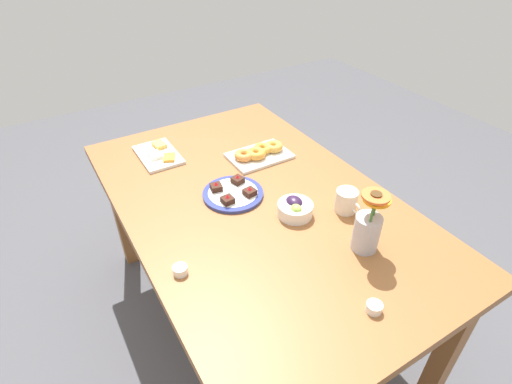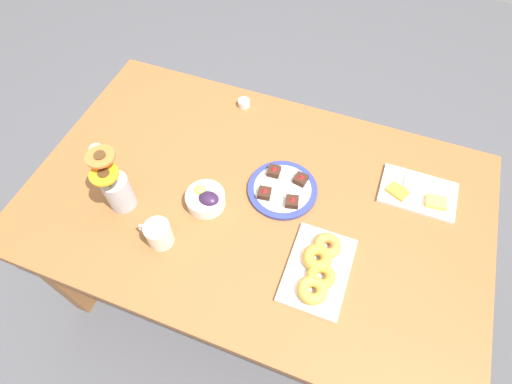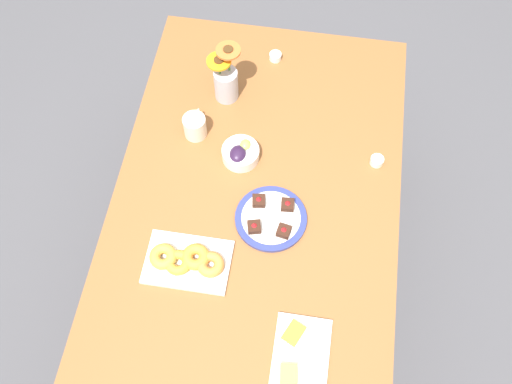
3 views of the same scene
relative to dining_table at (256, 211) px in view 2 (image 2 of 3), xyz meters
name	(u,v)px [view 2 (image 2 of 3)]	position (x,y,z in m)	size (l,w,h in m)	color
ground_plane	(256,277)	(0.00, 0.00, -0.65)	(6.00, 6.00, 0.00)	#4C4C51
dining_table	(256,211)	(0.00, 0.00, 0.00)	(1.60, 1.00, 0.74)	brown
coffee_mug	(159,234)	(0.23, 0.26, 0.13)	(0.12, 0.08, 0.09)	silver
grape_bowl	(206,199)	(0.15, 0.08, 0.12)	(0.13, 0.13, 0.07)	white
cheese_platter	(418,193)	(-0.53, -0.22, 0.10)	(0.26, 0.17, 0.03)	white
croissant_platter	(319,268)	(-0.28, 0.18, 0.11)	(0.19, 0.28, 0.05)	white
jam_cup_honey	(96,150)	(0.63, 0.02, 0.10)	(0.05, 0.05, 0.03)	white
jam_cup_berry	(244,103)	(0.21, -0.41, 0.10)	(0.05, 0.05, 0.03)	white
dessert_plate	(282,189)	(-0.08, -0.06, 0.10)	(0.25, 0.25, 0.05)	navy
flower_vase	(117,189)	(0.42, 0.18, 0.17)	(0.11, 0.12, 0.25)	#B2B2BC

